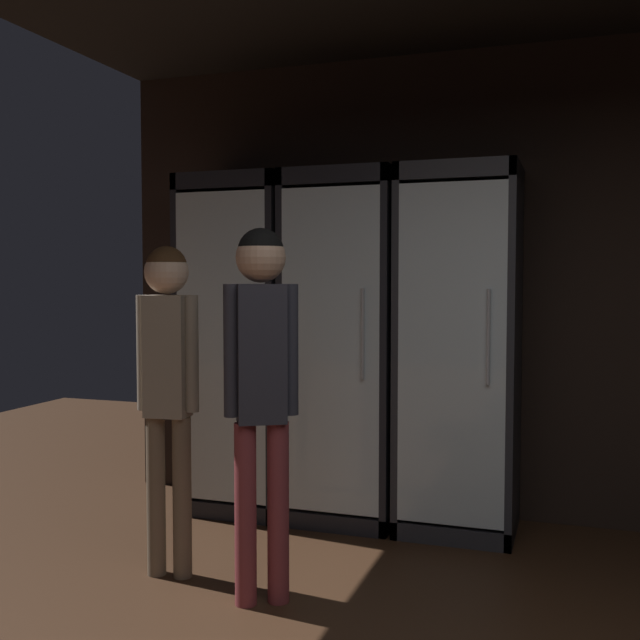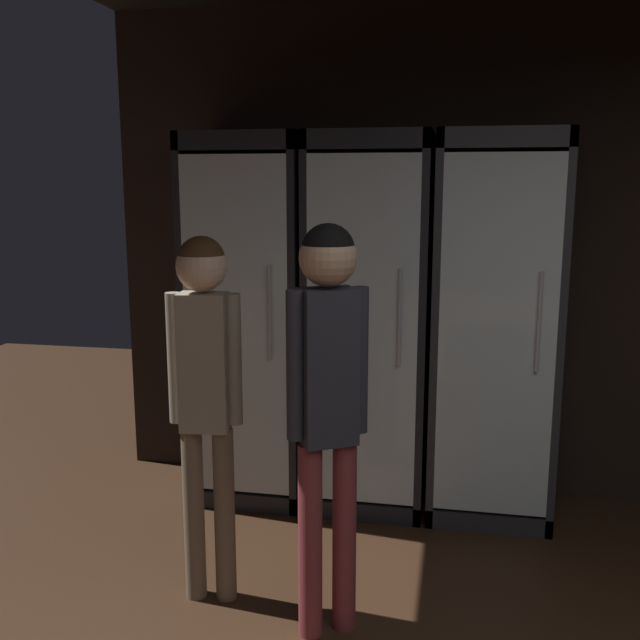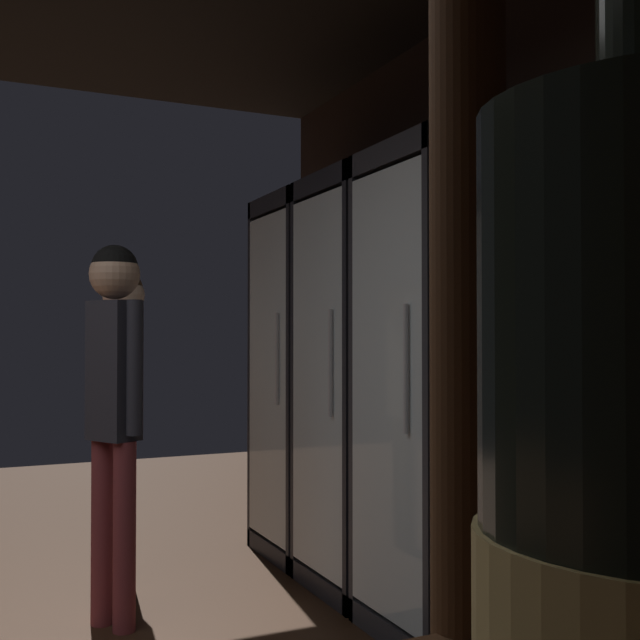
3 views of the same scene
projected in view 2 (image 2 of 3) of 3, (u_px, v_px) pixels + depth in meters
wall_back at (636, 258)px, 3.97m from camera, size 6.00×0.06×2.80m
cooler_far_left at (253, 324)px, 4.16m from camera, size 0.65×0.60×2.07m
cooler_left at (370, 328)px, 4.03m from camera, size 0.65×0.60×2.07m
cooler_center at (494, 330)px, 3.90m from camera, size 0.65×0.60×2.07m
shopper_near at (205, 370)px, 3.01m from camera, size 0.31×0.21×1.60m
shopper_far at (328, 378)px, 2.77m from camera, size 0.29×0.23×1.66m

